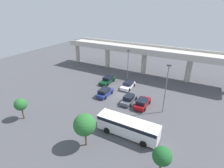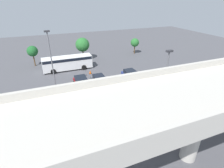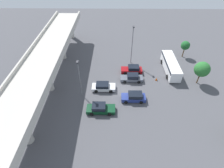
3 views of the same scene
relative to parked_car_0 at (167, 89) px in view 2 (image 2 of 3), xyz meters
The scene contains 14 objects.
ground_plane 6.98m from the parked_car_0, 37.50° to the right, with size 96.62×96.62×0.00m, color #4C4C51.
highway_overpass 12.62m from the parked_car_0, 61.31° to the left, with size 46.42×6.22×7.49m.
parked_car_0 is the anchor object (origin of this frame).
parked_car_1 6.54m from the parked_car_0, 64.93° to the right, with size 2.10×4.38×1.59m.
parked_car_2 5.55m from the parked_car_0, ahead, with size 2.19×4.50×1.43m.
parked_car_3 10.25m from the parked_car_0, 35.63° to the right, with size 2.00×4.61×1.58m.
parked_car_4 12.75m from the parked_car_0, 29.13° to the right, with size 2.09×4.51×1.63m.
shuttle_bus 18.84m from the parked_car_0, 50.84° to the right, with size 9.11×2.65×2.56m.
lamp_post_near_aisle 6.42m from the parked_car_0, 44.46° to the left, with size 0.70×0.35×7.72m.
lamp_post_mid_lot 16.76m from the parked_car_0, 22.55° to the right, with size 0.70×0.35×8.85m.
tree_front_left 20.08m from the parked_car_0, 104.57° to the right, with size 2.02×2.02×3.73m.
tree_front_centre 20.89m from the parked_car_0, 67.93° to the right, with size 2.95×2.95×4.87m.
tree_front_right 26.24m from the parked_car_0, 47.10° to the right, with size 2.09×2.09×4.11m.
traffic_cone 13.96m from the parked_car_0, 52.65° to the right, with size 0.44×0.44×0.70m.
Camera 2 is at (10.13, 21.93, 12.61)m, focal length 28.00 mm.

